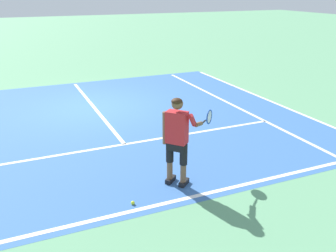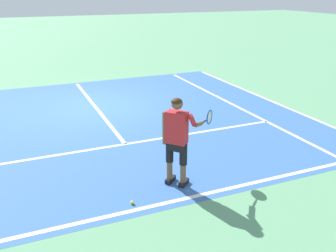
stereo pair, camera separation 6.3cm
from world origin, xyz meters
TOP-DOWN VIEW (x-y plane):
  - ground_plane at (0.00, 0.00)m, footprint 80.00×80.00m
  - court_inner_surface at (0.00, -1.36)m, footprint 10.98×9.58m
  - line_baseline at (0.00, -5.95)m, footprint 10.98×0.10m
  - line_service at (0.00, -3.17)m, footprint 8.23×0.10m
  - line_centre_service at (0.00, 0.03)m, footprint 0.10×6.40m
  - line_singles_right at (4.12, -1.36)m, footprint 0.10×9.18m
  - line_doubles_right at (5.49, -1.36)m, footprint 0.10×9.18m
  - tennis_player at (0.36, -5.39)m, footprint 1.18×0.69m
  - tennis_ball_near_feet at (-0.65, -5.75)m, footprint 0.07×0.07m

SIDE VIEW (x-z plane):
  - ground_plane at x=0.00m, z-range 0.00..0.00m
  - court_inner_surface at x=0.00m, z-range 0.00..0.00m
  - line_baseline at x=0.00m, z-range 0.00..0.01m
  - line_service at x=0.00m, z-range 0.00..0.01m
  - line_centre_service at x=0.00m, z-range 0.00..0.01m
  - line_singles_right at x=4.12m, z-range 0.00..0.01m
  - line_doubles_right at x=5.49m, z-range 0.00..0.01m
  - tennis_ball_near_feet at x=-0.65m, z-range 0.00..0.07m
  - tennis_player at x=0.36m, z-range 0.13..1.85m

